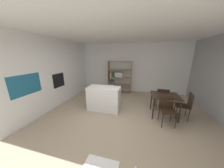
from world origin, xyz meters
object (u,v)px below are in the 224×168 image
Objects in this scene: open_bookshelf at (118,78)px; dining_chair_window_side at (186,104)px; built_in_oven at (59,80)px; kitchen_island at (104,98)px; dining_table at (165,98)px; dining_chair_near at (167,107)px; dining_chair_far at (162,97)px.

open_bookshelf reaches higher than dining_chair_window_side.
built_in_oven is 0.46× the size of kitchen_island.
dining_table is at bearing -44.75° from open_bookshelf.
open_bookshelf is 2.98m from dining_table.
built_in_oven is at bearing -177.64° from dining_table.
built_in_oven reaches higher than dining_chair_near.
dining_table is 1.03× the size of dining_chair_far.
dining_chair_near is at bearing -50.38° from open_bookshelf.
dining_chair_far is (-0.00, 0.45, -0.15)m from dining_table.
kitchen_island is at bearing -80.21° from dining_chair_window_side.
dining_chair_window_side is (4.86, 0.16, -0.55)m from built_in_oven.
dining_chair_window_side is at bearing 1.89° from built_in_oven.
kitchen_island is 2.22m from dining_chair_near.
built_in_oven is 4.89m from dining_chair_window_side.
open_bookshelf is (2.08, 2.27, -0.22)m from built_in_oven.
kitchen_island is 2.25m from open_bookshelf.
built_in_oven is at bearing -132.57° from open_bookshelf.
built_in_oven reaches higher than dining_chair_far.
dining_chair_near reaches higher than dining_chair_far.
built_in_oven is 0.32× the size of open_bookshelf.
built_in_oven is at bearing -178.43° from kitchen_island.
open_bookshelf is at bearing 87.55° from kitchen_island.
dining_chair_window_side is (2.78, -2.11, -0.33)m from open_bookshelf.
kitchen_island is 1.36× the size of dining_chair_window_side.
dining_chair_far is at bearing -37.92° from open_bookshelf.
dining_chair_window_side is 1.04× the size of dining_chair_far.
kitchen_island is 1.42× the size of dining_chair_far.
built_in_oven is at bearing 168.71° from dining_chair_near.
dining_table is at bearing 3.08° from kitchen_island.
dining_chair_near is at bearing -49.99° from dining_chair_window_side.
dining_chair_window_side is at bearing 145.31° from dining_chair_far.
open_bookshelf reaches higher than dining_table.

